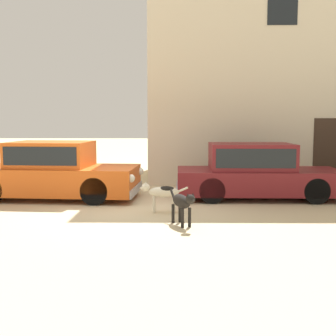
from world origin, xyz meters
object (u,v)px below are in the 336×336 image
parked_sedan_nearest (53,171)px  parked_sedan_second (255,171)px  stray_dog_spotted (162,192)px  stray_dog_tan (182,202)px

parked_sedan_nearest → parked_sedan_second: (5.28, 0.08, -0.01)m
parked_sedan_second → parked_sedan_nearest: bearing=-178.4°
stray_dog_spotted → parked_sedan_second: bearing=-144.7°
parked_sedan_second → stray_dog_tan: size_ratio=4.42×
parked_sedan_nearest → stray_dog_tan: size_ratio=4.62×
parked_sedan_second → stray_dog_spotted: (-2.39, -1.77, -0.26)m
parked_sedan_second → stray_dog_spotted: size_ratio=4.05×
stray_dog_spotted → parked_sedan_nearest: bearing=-31.6°
stray_dog_spotted → stray_dog_tan: 1.25m
parked_sedan_second → stray_dog_tan: bearing=-122.9°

